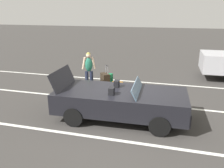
% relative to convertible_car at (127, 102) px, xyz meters
% --- Properties ---
extents(ground_plane, '(80.00, 80.00, 0.00)m').
position_rel_convertible_car_xyz_m(ground_plane, '(-0.20, -0.01, -0.59)').
color(ground_plane, '#383533').
extents(lot_line_near, '(18.00, 0.12, 0.01)m').
position_rel_convertible_car_xyz_m(lot_line_near, '(-0.20, -1.34, -0.59)').
color(lot_line_near, silver).
rests_on(lot_line_near, ground_plane).
extents(lot_line_mid, '(18.00, 0.12, 0.01)m').
position_rel_convertible_car_xyz_m(lot_line_mid, '(-0.20, 1.36, -0.59)').
color(lot_line_mid, silver).
rests_on(lot_line_mid, ground_plane).
extents(lot_line_far, '(18.00, 0.12, 0.01)m').
position_rel_convertible_car_xyz_m(lot_line_far, '(-0.20, 4.06, -0.59)').
color(lot_line_far, silver).
rests_on(lot_line_far, ground_plane).
extents(convertible_car, '(4.23, 1.95, 1.52)m').
position_rel_convertible_car_xyz_m(convertible_car, '(0.00, 0.00, 0.00)').
color(convertible_car, black).
rests_on(convertible_car, ground_plane).
extents(suitcase_large_black, '(0.51, 0.55, 1.10)m').
position_rel_convertible_car_xyz_m(suitcase_large_black, '(-1.47, 2.53, -0.22)').
color(suitcase_large_black, '#2D2319').
rests_on(suitcase_large_black, ground_plane).
extents(suitcase_medium_bright, '(0.45, 0.34, 0.62)m').
position_rel_convertible_car_xyz_m(suitcase_medium_bright, '(-0.75, 1.87, -0.28)').
color(suitcase_medium_bright, orange).
rests_on(suitcase_medium_bright, ground_plane).
extents(suitcase_small_carryon, '(0.24, 0.35, 0.50)m').
position_rel_convertible_car_xyz_m(suitcase_small_carryon, '(-1.47, 3.33, -0.34)').
color(suitcase_small_carryon, '#19723F').
rests_on(suitcase_small_carryon, ground_plane).
extents(duffel_bag, '(0.64, 0.68, 0.34)m').
position_rel_convertible_car_xyz_m(duffel_bag, '(-1.79, 1.69, -0.43)').
color(duffel_bag, '#19723F').
rests_on(duffel_bag, ground_plane).
extents(traveler_person, '(0.59, 0.33, 1.65)m').
position_rel_convertible_car_xyz_m(traveler_person, '(-2.16, 2.43, 0.34)').
color(traveler_person, '#1E2338').
rests_on(traveler_person, ground_plane).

